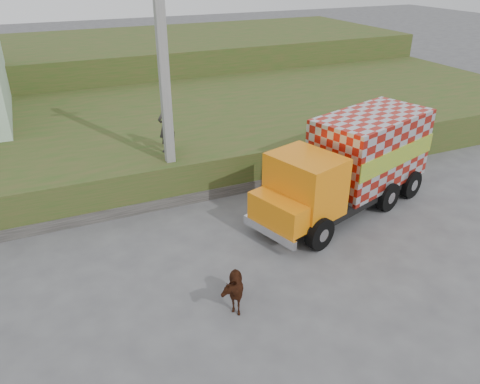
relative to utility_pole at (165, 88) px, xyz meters
name	(u,v)px	position (x,y,z in m)	size (l,w,h in m)	color
ground	(252,259)	(1.00, -4.60, -4.08)	(120.00, 120.00, 0.00)	#474749
embankment	(159,130)	(1.00, 5.40, -3.33)	(40.00, 12.00, 1.50)	#2B4D19
embankment_far	(110,64)	(1.00, 17.40, -2.58)	(40.00, 12.00, 3.00)	#2B4D19
retaining_strip	(148,204)	(-1.00, -0.40, -3.88)	(16.00, 0.50, 0.40)	#595651
utility_pole	(165,88)	(0.00, 0.00, 0.00)	(1.20, 0.30, 8.00)	gray
cargo_truck	(352,163)	(5.49, -3.00, -2.45)	(7.39, 4.23, 3.15)	black
cow	(231,287)	(-0.32, -6.17, -3.53)	(0.59, 1.29, 1.09)	#341B0D
pedestrian	(166,126)	(0.19, 0.91, -1.61)	(0.71, 0.46, 1.93)	#2A2725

